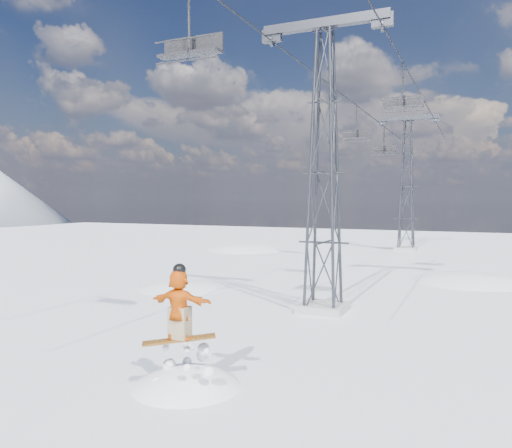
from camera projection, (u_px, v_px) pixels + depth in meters
name	position (u px, v px, depth m)	size (l,w,h in m)	color
ground	(205.00, 373.00, 12.85)	(120.00, 120.00, 0.00)	white
snow_terrain	(299.00, 401.00, 34.66)	(39.00, 37.00, 22.00)	white
lift_tower_near	(324.00, 173.00, 19.53)	(5.20, 1.80, 11.43)	#999999
lift_tower_far	(407.00, 187.00, 42.34)	(5.20, 1.80, 11.43)	#999999
haul_cables	(379.00, 92.00, 29.74)	(4.46, 51.00, 0.06)	black
lift_chair_near	(190.00, 47.00, 14.50)	(1.97, 0.57, 2.45)	black
lift_chair_mid	(403.00, 103.00, 23.50)	(1.87, 0.54, 2.32)	black
lift_chair_far	(357.00, 135.00, 34.35)	(2.03, 0.58, 2.51)	black
lift_chair_extra	(384.00, 150.00, 44.38)	(2.06, 0.59, 2.56)	black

